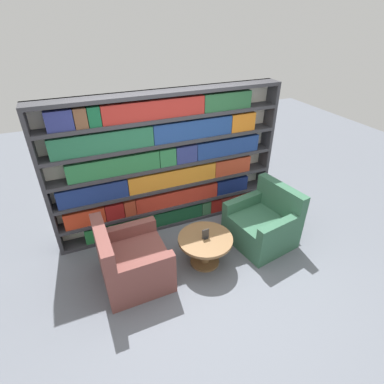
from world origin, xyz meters
The scene contains 6 objects.
ground_plane centered at (0.00, 0.00, 0.00)m, with size 14.00×14.00×0.00m, color slate.
bookshelf centered at (-0.03, 1.32, 1.05)m, with size 3.43×0.30×2.11m.
armchair_left centered at (-0.86, 0.33, 0.30)m, with size 0.82×0.87×0.87m.
armchair_right centered at (1.10, 0.34, 0.30)m, with size 0.93×0.97×0.87m.
coffee_table centered at (0.12, 0.25, 0.31)m, with size 0.73×0.73×0.43m.
table_sign centered at (0.12, 0.25, 0.49)m, with size 0.10×0.06×0.14m.
Camera 1 is at (-1.23, -2.48, 3.02)m, focal length 28.00 mm.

